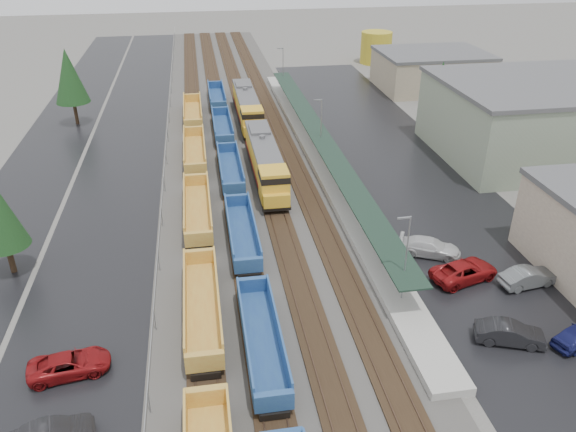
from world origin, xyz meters
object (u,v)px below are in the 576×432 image
object	(u,v)px
locomotive_trail	(247,107)
well_string_blue	(242,233)
parked_car_east_c	(430,247)
parked_car_east_a	(510,334)
storage_tank	(376,48)
locomotive_lead	(265,162)
parked_car_west_c	(69,365)
parked_car_east_b	(464,271)
well_string_yellow	(200,251)
parked_car_east_e	(528,277)

from	to	relation	value
locomotive_trail	well_string_blue	distance (m)	35.01
well_string_blue	parked_car_east_c	bearing A→B (deg)	-16.25
parked_car_east_a	storage_tank	bearing A→B (deg)	8.62
locomotive_lead	parked_car_west_c	distance (m)	33.55
parked_car_east_a	parked_car_east_c	size ratio (longest dim) A/B	0.89
locomotive_lead	parked_car_east_c	bearing A→B (deg)	-55.93
parked_car_east_c	storage_tank	bearing A→B (deg)	11.52
locomotive_trail	parked_car_west_c	world-z (taller)	locomotive_trail
parked_car_east_b	parked_car_east_c	world-z (taller)	parked_car_east_b
well_string_yellow	parked_car_east_b	world-z (taller)	well_string_yellow
parked_car_east_a	well_string_blue	bearing A→B (deg)	65.54
parked_car_west_c	parked_car_east_b	world-z (taller)	parked_car_east_b
locomotive_lead	parked_car_east_a	bearing A→B (deg)	-66.05
parked_car_west_c	parked_car_east_a	distance (m)	30.74
parked_car_east_a	parked_car_east_e	world-z (taller)	parked_car_east_e
parked_car_west_c	parked_car_east_e	bearing A→B (deg)	-91.97
locomotive_lead	parked_car_west_c	xyz separation A→B (m)	(-16.98, -28.89, -1.63)
well_string_yellow	parked_car_east_b	size ratio (longest dim) A/B	15.81
well_string_blue	storage_tank	size ratio (longest dim) A/B	16.31
parked_car_east_c	locomotive_lead	bearing A→B (deg)	59.06
storage_tank	well_string_yellow	bearing A→B (deg)	-118.08
locomotive_lead	well_string_yellow	xyz separation A→B (m)	(-8.00, -16.47, -1.21)
storage_tank	parked_car_east_e	bearing A→B (deg)	-98.19
well_string_yellow	storage_tank	xyz separation A→B (m)	(38.26, 71.72, 2.01)
parked_car_east_b	parked_car_east_c	distance (m)	4.39
locomotive_lead	well_string_blue	bearing A→B (deg)	-106.21
parked_car_east_e	parked_car_east_b	bearing A→B (deg)	62.23
well_string_yellow	parked_car_east_e	bearing A→B (deg)	-16.61
parked_car_east_a	parked_car_east_c	xyz separation A→B (m)	(-1.13, 12.25, -0.01)
storage_tank	parked_car_east_c	xyz separation A→B (m)	(-17.69, -73.83, -2.38)
parked_car_east_a	parked_car_east_c	distance (m)	12.30
locomotive_lead	parked_car_east_b	world-z (taller)	locomotive_lead
locomotive_lead	locomotive_trail	world-z (taller)	same
well_string_yellow	parked_car_east_c	xyz separation A→B (m)	(20.57, -2.11, -0.36)
parked_car_east_b	locomotive_trail	bearing A→B (deg)	2.00
parked_car_east_a	parked_car_east_e	size ratio (longest dim) A/B	1.00
locomotive_trail	storage_tank	xyz separation A→B (m)	(30.26, 34.25, 0.81)
locomotive_trail	parked_car_east_a	size ratio (longest dim) A/B	4.00
locomotive_trail	storage_tank	distance (m)	45.71
storage_tank	locomotive_lead	bearing A→B (deg)	-118.71
locomotive_lead	parked_car_east_a	world-z (taller)	locomotive_lead
locomotive_trail	parked_car_east_a	bearing A→B (deg)	-75.20
storage_tank	parked_car_west_c	bearing A→B (deg)	-119.31
locomotive_trail	well_string_yellow	bearing A→B (deg)	-102.05
well_string_blue	parked_car_east_e	size ratio (longest dim) A/B	21.09
parked_car_east_e	parked_car_east_a	bearing A→B (deg)	133.03
parked_car_east_a	parked_car_east_e	xyz separation A→B (m)	(5.10, 6.36, 0.00)
well_string_blue	storage_tank	bearing A→B (deg)	63.60
locomotive_lead	parked_car_east_c	xyz separation A→B (m)	(12.57, -18.58, -1.57)
parked_car_east_a	parked_car_east_b	xyz separation A→B (m)	(0.25, 8.08, 0.02)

